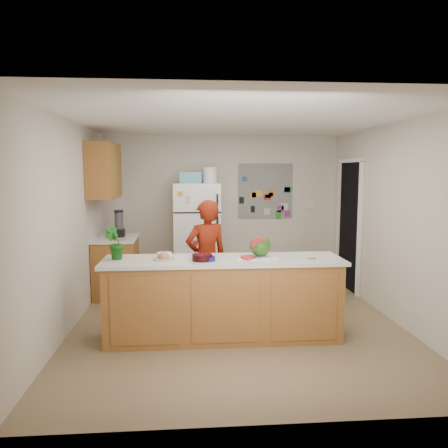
{
  "coord_description": "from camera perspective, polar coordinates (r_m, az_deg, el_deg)",
  "views": [
    {
      "loc": [
        -0.58,
        -5.28,
        1.89
      ],
      "look_at": [
        -0.14,
        0.2,
        1.23
      ],
      "focal_mm": 35.0,
      "sensor_mm": 36.0,
      "label": 1
    }
  ],
  "objects": [
    {
      "name": "peninsula_top",
      "position": [
        4.9,
        -0.09,
        -4.77
      ],
      "size": [
        2.68,
        0.7,
        0.04
      ],
      "primitive_type": "cube",
      "color": "silver",
      "rests_on": "peninsula_base"
    },
    {
      "name": "paper_towel",
      "position": [
        4.91,
        5.94,
        -4.42
      ],
      "size": [
        0.2,
        0.2,
        0.02
      ],
      "primitive_type": "cube",
      "rotation": [
        0.0,
        0.0,
        0.43
      ],
      "color": "silver",
      "rests_on": "peninsula_top"
    },
    {
      "name": "photo_collage",
      "position": [
        7.64,
        5.42,
        4.3
      ],
      "size": [
        0.95,
        0.01,
        0.95
      ],
      "primitive_type": "cube",
      "color": "slate",
      "rests_on": "wall_back"
    },
    {
      "name": "watermelon_slice",
      "position": [
        4.88,
        3.11,
        -4.31
      ],
      "size": [
        0.16,
        0.16,
        0.02
      ],
      "primitive_type": "cylinder",
      "color": "#CE1344",
      "rests_on": "cutting_board"
    },
    {
      "name": "potted_plant",
      "position": [
        4.96,
        -14.1,
        -2.41
      ],
      "size": [
        0.23,
        0.2,
        0.37
      ],
      "primitive_type": "imported",
      "rotation": [
        0.0,
        0.0,
        3.32
      ],
      "color": "#17430E",
      "rests_on": "peninsula_top"
    },
    {
      "name": "peninsula_base",
      "position": [
        5.01,
        -0.09,
        -9.93
      ],
      "size": [
        2.6,
        0.62,
        0.88
      ],
      "primitive_type": "cube",
      "color": "brown",
      "rests_on": "floor"
    },
    {
      "name": "side_counter_top",
      "position": [
        6.8,
        -13.98,
        -1.86
      ],
      "size": [
        0.64,
        0.84,
        0.04
      ],
      "primitive_type": "cube",
      "color": "silver",
      "rests_on": "side_counter_base"
    },
    {
      "name": "plate",
      "position": [
        4.88,
        -7.84,
        -4.54
      ],
      "size": [
        0.31,
        0.31,
        0.02
      ],
      "primitive_type": "cylinder",
      "rotation": [
        0.0,
        0.0,
        -0.42
      ],
      "color": "beige",
      "rests_on": "peninsula_top"
    },
    {
      "name": "cobalt_bowl",
      "position": [
        4.77,
        -1.91,
        -4.53
      ],
      "size": [
        0.13,
        0.13,
        0.05
      ],
      "primitive_type": "cylinder",
      "rotation": [
        0.0,
        0.0,
        0.04
      ],
      "color": "#100E59",
      "rests_on": "peninsula_top"
    },
    {
      "name": "cherry_bowl",
      "position": [
        4.79,
        -2.87,
        -4.38
      ],
      "size": [
        0.24,
        0.24,
        0.07
      ],
      "primitive_type": "cylinder",
      "rotation": [
        0.0,
        0.0,
        0.11
      ],
      "color": "black",
      "rests_on": "peninsula_top"
    },
    {
      "name": "blender_appliance",
      "position": [
        6.82,
        -13.54,
        -0.05
      ],
      "size": [
        0.13,
        0.13,
        0.38
      ],
      "primitive_type": "cylinder",
      "color": "black",
      "rests_on": "side_counter_top"
    },
    {
      "name": "side_counter_base",
      "position": [
        6.88,
        -13.87,
        -5.57
      ],
      "size": [
        0.6,
        0.8,
        0.86
      ],
      "primitive_type": "cube",
      "color": "brown",
      "rests_on": "floor"
    },
    {
      "name": "cutting_board",
      "position": [
        4.95,
        4.09,
        -4.37
      ],
      "size": [
        0.43,
        0.37,
        0.01
      ],
      "primitive_type": "cube",
      "rotation": [
        0.0,
        0.0,
        -0.29
      ],
      "color": "silver",
      "rests_on": "peninsula_top"
    },
    {
      "name": "doorway",
      "position": [
        7.25,
        16.12,
        -0.28
      ],
      "size": [
        0.03,
        0.85,
        2.04
      ],
      "primitive_type": "cube",
      "color": "black",
      "rests_on": "ground"
    },
    {
      "name": "fridge_top_bin",
      "position": [
        7.16,
        -4.41,
        6.06
      ],
      "size": [
        0.35,
        0.28,
        0.18
      ],
      "primitive_type": "cube",
      "color": "#5999B2",
      "rests_on": "refrigerator"
    },
    {
      "name": "keys",
      "position": [
        4.96,
        11.46,
        -4.45
      ],
      "size": [
        0.09,
        0.04,
        0.01
      ],
      "primitive_type": "cube",
      "rotation": [
        0.0,
        0.0,
        -0.04
      ],
      "color": "slate",
      "rests_on": "peninsula_top"
    },
    {
      "name": "wall_right",
      "position": [
        5.91,
        21.37,
        0.2
      ],
      "size": [
        0.02,
        4.5,
        2.5
      ],
      "primitive_type": "cube",
      "color": "beige",
      "rests_on": "ground"
    },
    {
      "name": "ceiling",
      "position": [
        5.35,
        1.67,
        13.54
      ],
      "size": [
        4.0,
        4.5,
        0.02
      ],
      "primitive_type": "cube",
      "color": "white",
      "rests_on": "wall_back"
    },
    {
      "name": "white_bowl",
      "position": [
        4.97,
        -7.78,
        -4.07
      ],
      "size": [
        0.21,
        0.21,
        0.06
      ],
      "primitive_type": "cylinder",
      "rotation": [
        0.0,
        0.0,
        -0.33
      ],
      "color": "white",
      "rests_on": "peninsula_top"
    },
    {
      "name": "person",
      "position": [
        5.61,
        -2.31,
        -4.65
      ],
      "size": [
        0.65,
        0.54,
        1.54
      ],
      "primitive_type": "imported",
      "rotation": [
        0.0,
        0.0,
        3.49
      ],
      "color": "maroon",
      "rests_on": "floor"
    },
    {
      "name": "refrigerator",
      "position": [
        7.24,
        -3.55,
        -1.39
      ],
      "size": [
        0.75,
        0.7,
        1.7
      ],
      "primitive_type": "cube",
      "color": "silver",
      "rests_on": "floor"
    },
    {
      "name": "upper_cabinets",
      "position": [
        6.7,
        -15.41,
        6.72
      ],
      "size": [
        0.35,
        1.0,
        0.8
      ],
      "primitive_type": "cube",
      "color": "brown",
      "rests_on": "wall_left"
    },
    {
      "name": "wall_back",
      "position": [
        7.59,
        -0.22,
        2.04
      ],
      "size": [
        4.0,
        0.02,
        2.5
      ],
      "primitive_type": "cube",
      "color": "beige",
      "rests_on": "ground"
    },
    {
      "name": "floor",
      "position": [
        5.64,
        1.58,
        -12.8
      ],
      "size": [
        4.0,
        4.5,
        0.02
      ],
      "primitive_type": "cube",
      "color": "brown",
      "rests_on": "ground"
    },
    {
      "name": "wall_left",
      "position": [
        5.51,
        -19.65,
        -0.18
      ],
      "size": [
        0.02,
        4.5,
        2.5
      ],
      "primitive_type": "cube",
      "color": "beige",
      "rests_on": "ground"
    },
    {
      "name": "watermelon",
      "position": [
        4.95,
        4.75,
        -2.88
      ],
      "size": [
        0.24,
        0.24,
        0.24
      ],
      "primitive_type": "sphere",
      "color": "#15550F",
      "rests_on": "cutting_board"
    }
  ]
}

